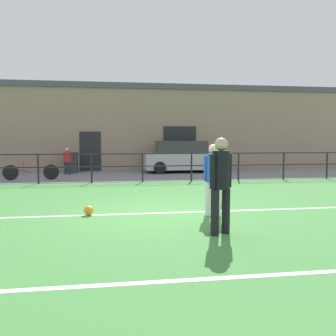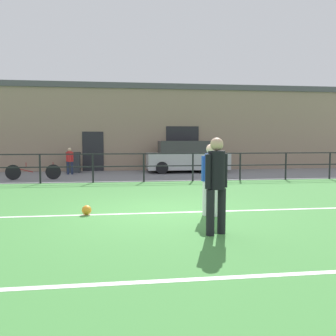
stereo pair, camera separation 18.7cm
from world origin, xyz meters
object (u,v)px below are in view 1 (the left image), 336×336
player_striker (213,175)px  soccer_ball_match (220,203)px  player_goalkeeper (221,180)px  parked_car_red (184,157)px  bicycle_parked_0 (31,172)px  trash_bin_0 (71,162)px  spectator_child (67,159)px  soccer_ball_spare (89,210)px

player_striker → soccer_ball_match: bearing=-84.9°
player_goalkeeper → parked_car_red: player_goalkeeper is taller
parked_car_red → bicycle_parked_0: (-6.95, -2.50, -0.42)m
player_goalkeeper → trash_bin_0: 12.85m
spectator_child → bicycle_parked_0: spectator_child is taller
player_goalkeeper → soccer_ball_spare: size_ratio=8.01×
player_goalkeeper → soccer_ball_match: player_goalkeeper is taller
soccer_ball_match → trash_bin_0: (-4.81, 9.74, 0.43)m
player_striker → bicycle_parked_0: bearing=-22.7°
player_goalkeeper → parked_car_red: bearing=58.4°
soccer_ball_spare → spectator_child: (-1.64, 9.26, 0.64)m
player_striker → soccer_ball_match: player_striker is taller
soccer_ball_spare → bicycle_parked_0: 7.76m
player_goalkeeper → soccer_ball_spare: player_goalkeeper is taller
soccer_ball_match → parked_car_red: bearing=84.5°
player_striker → spectator_child: bearing=-34.5°
parked_car_red → trash_bin_0: size_ratio=4.03×
parked_car_red → bicycle_parked_0: size_ratio=1.84×
spectator_child → trash_bin_0: spectator_child is taller
player_goalkeeper → soccer_ball_match: size_ratio=8.04×
player_goalkeeper → spectator_child: (-4.11, 11.25, -0.24)m
parked_car_red → player_goalkeeper: bearing=-97.9°
player_striker → trash_bin_0: (-4.35, 10.67, -0.38)m
spectator_child → trash_bin_0: 0.96m
bicycle_parked_0 → spectator_child: bearing=59.4°
player_striker → player_goalkeeper: bearing=110.3°
bicycle_parked_0 → player_goalkeeper: bearing=-59.9°
soccer_ball_spare → spectator_child: 9.43m
player_goalkeeper → trash_bin_0: bearing=84.7°
soccer_ball_spare → parked_car_red: 10.56m
soccer_ball_match → trash_bin_0: trash_bin_0 is taller
player_striker → bicycle_parked_0: player_striker is taller
trash_bin_0 → parked_car_red: bearing=-5.0°
player_striker → bicycle_parked_0: size_ratio=0.72×
trash_bin_0 → soccer_ball_match: bearing=-63.7°
soccer_ball_spare → spectator_child: bearing=100.0°
soccer_ball_match → spectator_child: spectator_child is taller
soccer_ball_spare → trash_bin_0: size_ratio=0.21×
spectator_child → bicycle_parked_0: size_ratio=0.57×
bicycle_parked_0 → trash_bin_0: bearing=67.2°
player_striker → soccer_ball_spare: player_striker is taller
player_goalkeeper → soccer_ball_spare: bearing=117.5°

